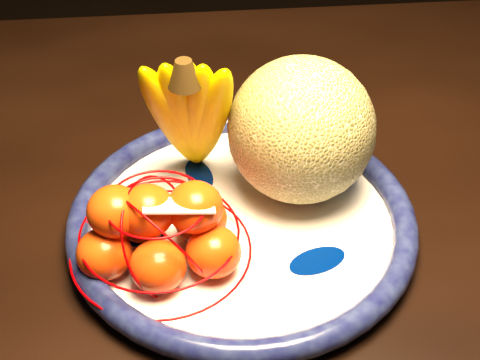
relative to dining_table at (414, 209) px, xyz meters
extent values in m
cube|color=black|center=(0.00, 0.00, 0.06)|extent=(1.56, 1.06, 0.04)
cylinder|color=black|center=(-0.61, 0.45, -0.31)|extent=(0.06, 0.06, 0.69)
cylinder|color=white|center=(-0.25, -0.07, 0.09)|extent=(0.36, 0.36, 0.02)
torus|color=#070637|center=(-0.25, -0.07, 0.10)|extent=(0.40, 0.40, 0.03)
cylinder|color=white|center=(-0.25, -0.07, 0.08)|extent=(0.18, 0.18, 0.01)
ellipsoid|color=#001358|center=(-0.19, -0.15, 0.09)|extent=(0.14, 0.10, 0.00)
ellipsoid|color=#001358|center=(-0.29, 0.02, 0.09)|extent=(0.08, 0.13, 0.00)
ellipsoid|color=#001358|center=(-0.37, -0.07, 0.09)|extent=(0.12, 0.08, 0.00)
sphere|color=olive|center=(-0.18, -0.02, 0.18)|extent=(0.17, 0.17, 0.17)
ellipsoid|color=#EACF00|center=(-0.31, 0.02, 0.19)|extent=(0.11, 0.11, 0.20)
ellipsoid|color=#EACF00|center=(-0.30, 0.02, 0.19)|extent=(0.09, 0.12, 0.20)
ellipsoid|color=#EACF00|center=(-0.29, 0.02, 0.19)|extent=(0.07, 0.11, 0.20)
ellipsoid|color=#EACF00|center=(-0.29, 0.01, 0.19)|extent=(0.04, 0.11, 0.20)
ellipsoid|color=#EACF00|center=(-0.27, 0.01, 0.19)|extent=(0.07, 0.13, 0.20)
cone|color=black|center=(-0.29, 0.01, 0.28)|extent=(0.04, 0.04, 0.03)
ellipsoid|color=#FD5714|center=(-0.41, -0.11, 0.12)|extent=(0.06, 0.06, 0.05)
ellipsoid|color=#FD5714|center=(-0.36, -0.14, 0.12)|extent=(0.06, 0.06, 0.05)
ellipsoid|color=#FD5714|center=(-0.30, -0.13, 0.12)|extent=(0.06, 0.06, 0.05)
ellipsoid|color=#FD5714|center=(-0.37, -0.07, 0.12)|extent=(0.06, 0.06, 0.05)
ellipsoid|color=#FD5714|center=(-0.30, -0.08, 0.12)|extent=(0.06, 0.06, 0.05)
ellipsoid|color=#FD5714|center=(-0.36, -0.10, 0.16)|extent=(0.06, 0.06, 0.05)
ellipsoid|color=#FD5714|center=(-0.31, -0.11, 0.16)|extent=(0.06, 0.06, 0.05)
ellipsoid|color=#FD5714|center=(-0.39, -0.10, 0.16)|extent=(0.06, 0.06, 0.05)
torus|color=#A30002|center=(-0.35, -0.11, 0.11)|extent=(0.25, 0.25, 0.00)
torus|color=#A30002|center=(-0.35, -0.11, 0.13)|extent=(0.21, 0.21, 0.00)
torus|color=#A30002|center=(-0.35, -0.11, 0.17)|extent=(0.13, 0.13, 0.00)
torus|color=#A30002|center=(-0.35, -0.11, 0.13)|extent=(0.13, 0.06, 0.12)
torus|color=#A30002|center=(-0.35, -0.11, 0.13)|extent=(0.11, 0.14, 0.12)
torus|color=#A30002|center=(-0.35, -0.11, 0.13)|extent=(0.12, 0.14, 0.12)
cube|color=white|center=(-0.33, -0.12, 0.18)|extent=(0.07, 0.03, 0.01)
camera|label=1|loc=(-0.39, -0.66, 0.67)|focal=55.00mm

